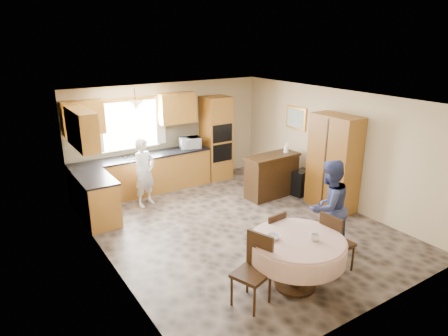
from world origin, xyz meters
The scene contains 36 objects.
floor centered at (0.00, 0.00, 0.00)m, with size 5.00×6.00×0.01m, color brown.
ceiling centered at (0.00, 0.00, 2.50)m, with size 5.00×6.00×0.01m, color white.
wall_back centered at (0.00, 3.00, 1.25)m, with size 5.00×0.02×2.50m, color tan.
wall_front centered at (0.00, -3.00, 1.25)m, with size 5.00×0.02×2.50m, color tan.
wall_left centered at (-2.50, 0.00, 1.25)m, with size 0.02×6.00×2.50m, color tan.
wall_right centered at (2.50, 0.00, 1.25)m, with size 0.02×6.00×2.50m, color tan.
window centered at (-1.00, 2.98, 1.60)m, with size 1.40×0.03×1.10m, color white.
curtain_left centered at (-1.75, 2.93, 1.65)m, with size 0.22×0.02×1.15m, color white.
curtain_right centered at (-0.25, 2.93, 1.65)m, with size 0.22×0.02×1.15m, color white.
base_cab_back centered at (-0.85, 2.70, 0.44)m, with size 3.30×0.60×0.88m, color #C58634.
counter_back centered at (-0.85, 2.70, 0.90)m, with size 3.30×0.64×0.04m, color black.
base_cab_left centered at (-2.20, 1.80, 0.44)m, with size 0.60×1.20×0.88m, color #C58634.
counter_left centered at (-2.20, 1.80, 0.90)m, with size 0.64×1.20×0.04m, color black.
backsplash centered at (-0.85, 2.99, 1.18)m, with size 3.30×0.02×0.55m, color #BEB186.
wall_cab_left centered at (-2.05, 2.83, 1.91)m, with size 0.85×0.33×0.72m, color gold.
wall_cab_right centered at (0.15, 2.83, 1.91)m, with size 0.90×0.33×0.72m, color gold.
wall_cab_side centered at (-2.33, 1.80, 1.91)m, with size 0.33×1.20×0.72m, color gold.
oven_tower centered at (1.15, 2.69, 1.06)m, with size 0.66×0.62×2.12m, color #C58634.
oven_upper centered at (1.15, 2.38, 1.25)m, with size 0.56×0.01×0.45m, color black.
oven_lower centered at (1.15, 2.38, 0.75)m, with size 0.56×0.01×0.45m, color black.
pendant centered at (-1.00, 2.50, 2.12)m, with size 0.36×0.36×0.18m, color beige.
sideboard centered at (1.56, 0.92, 0.46)m, with size 1.30×0.54×0.93m, color #3A2510.
space_heater centered at (2.18, 0.59, 0.30)m, with size 0.43×0.30×0.59m, color black.
cupboard centered at (2.22, -0.28, 1.01)m, with size 0.53×1.06×2.03m, color #C58634.
dining_table centered at (-0.40, -2.03, 0.62)m, with size 1.40×1.40×0.80m.
chair_left centered at (-1.12, -1.98, 0.56)m, with size 0.56×0.56×1.01m.
chair_back centered at (-0.28, -1.32, 0.50)m, with size 0.43×0.43×0.90m.
chair_right centered at (0.36, -2.05, 0.55)m, with size 0.46×0.46×0.99m.
framed_picture centered at (2.47, 1.19, 1.69)m, with size 0.06×0.65×0.53m.
microwave centered at (0.38, 2.65, 1.06)m, with size 0.49×0.33×0.27m, color silver.
person_sink centered at (-1.09, 2.01, 0.75)m, with size 0.55×0.36×1.50m, color silver.
person_dining centered at (0.74, -1.54, 0.82)m, with size 0.80×0.62×1.65m, color navy.
bowl_sideboard centered at (1.29, 0.92, 0.95)m, with size 0.19×0.19×0.05m, color #B2B2B2.
bottle_sideboard centered at (1.96, 0.92, 1.08)m, with size 0.12×0.12×0.30m, color silver.
cup_table centered at (-0.24, -2.20, 0.85)m, with size 0.12×0.12×0.10m, color #B2B2B2.
bowl_table centered at (-0.70, -1.85, 0.83)m, with size 0.18×0.18×0.06m, color #B2B2B2.
Camera 1 is at (-4.06, -5.73, 3.56)m, focal length 32.00 mm.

